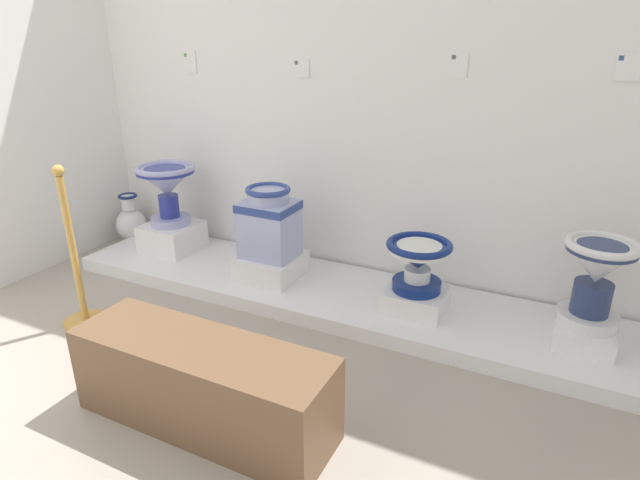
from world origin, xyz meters
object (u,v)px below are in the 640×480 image
at_px(info_placard_second, 301,68).
at_px(plinth_block_rightmost, 172,237).
at_px(antique_toilet_rightmost, 167,184).
at_px(info_placard_fourth, 628,67).
at_px(antique_toilet_squat_floral, 269,221).
at_px(antique_toilet_central_ornate, 418,258).
at_px(plinth_block_broad_patterned, 584,332).
at_px(stanchion_post_near_left, 78,279).
at_px(museum_bench, 203,384).
at_px(info_placard_first, 190,62).
at_px(plinth_block_central_ornate, 415,299).
at_px(plinth_block_squat_floral, 271,266).
at_px(decorative_vase_companion, 131,223).
at_px(antique_toilet_broad_patterned, 597,273).
at_px(info_placard_third, 459,65).

bearing_deg(info_placard_second, plinth_block_rightmost, -160.14).
xyz_separation_m(antique_toilet_rightmost, info_placard_fourth, (2.77, 0.34, 0.85)).
bearing_deg(antique_toilet_squat_floral, info_placard_fourth, 12.62).
distance_m(antique_toilet_central_ornate, plinth_block_broad_patterned, 0.94).
relative_size(stanchion_post_near_left, museum_bench, 0.82).
bearing_deg(antique_toilet_squat_floral, info_placard_first, 154.58).
relative_size(plinth_block_central_ornate, museum_bench, 0.29).
bearing_deg(antique_toilet_rightmost, info_placard_fourth, 6.94).
bearing_deg(info_placard_fourth, plinth_block_squat_floral, -167.38).
bearing_deg(plinth_block_central_ornate, plinth_block_rightmost, 177.27).
height_order(plinth_block_rightmost, stanchion_post_near_left, stanchion_post_near_left).
height_order(plinth_block_broad_patterned, info_placard_fourth, info_placard_fourth).
bearing_deg(decorative_vase_companion, plinth_block_broad_patterned, -2.73).
distance_m(antique_toilet_squat_floral, info_placard_second, 1.01).
bearing_deg(stanchion_post_near_left, plinth_block_central_ornate, 26.47).
bearing_deg(antique_toilet_squat_floral, stanchion_post_near_left, -130.51).
xyz_separation_m(plinth_block_squat_floral, info_placard_first, (-0.88, 0.42, 1.25)).
xyz_separation_m(antique_toilet_rightmost, museum_bench, (1.34, -1.34, -0.40)).
xyz_separation_m(info_placard_second, museum_bench, (0.40, -1.67, -1.20)).
xyz_separation_m(antique_toilet_broad_patterned, info_placard_first, (-2.77, 0.37, 0.94)).
height_order(antique_toilet_rightmost, antique_toilet_squat_floral, antique_toilet_rightmost).
relative_size(antique_toilet_broad_patterned, decorative_vase_companion, 1.11).
bearing_deg(info_placard_fourth, antique_toilet_broad_patterned, -85.64).
relative_size(plinth_block_rightmost, info_placard_second, 3.29).
distance_m(antique_toilet_squat_floral, plinth_block_broad_patterned, 1.93).
bearing_deg(plinth_block_central_ornate, plinth_block_broad_patterned, 3.66).
bearing_deg(plinth_block_broad_patterned, stanchion_post_near_left, -160.67).
bearing_deg(info_placard_first, plinth_block_central_ornate, -12.87).
bearing_deg(info_placard_first, antique_toilet_central_ornate, -12.87).
bearing_deg(plinth_block_rightmost, info_placard_second, 19.86).
relative_size(plinth_block_rightmost, decorative_vase_companion, 0.91).
relative_size(antique_toilet_rightmost, antique_toilet_squat_floral, 0.95).
relative_size(plinth_block_squat_floral, plinth_block_central_ornate, 1.13).
distance_m(antique_toilet_rightmost, info_placard_third, 2.14).
xyz_separation_m(antique_toilet_broad_patterned, info_placard_fourth, (-0.03, 0.37, 0.97)).
relative_size(antique_toilet_broad_patterned, info_placard_third, 3.37).
xyz_separation_m(antique_toilet_rightmost, plinth_block_squat_floral, (0.91, -0.08, -0.43)).
xyz_separation_m(antique_toilet_squat_floral, plinth_block_central_ornate, (1.00, -0.01, -0.33)).
relative_size(antique_toilet_rightmost, museum_bench, 0.38).
relative_size(plinth_block_broad_patterned, info_placard_third, 2.71).
height_order(antique_toilet_rightmost, plinth_block_broad_patterned, antique_toilet_rightmost).
bearing_deg(plinth_block_squat_floral, antique_toilet_squat_floral, 0.00).
bearing_deg(plinth_block_broad_patterned, antique_toilet_rightmost, 179.31).
bearing_deg(stanchion_post_near_left, decorative_vase_companion, 122.62).
height_order(plinth_block_squat_floral, antique_toilet_broad_patterned, antique_toilet_broad_patterned).
height_order(antique_toilet_broad_patterned, info_placard_second, info_placard_second).
relative_size(antique_toilet_squat_floral, plinth_block_broad_patterned, 1.25).
height_order(decorative_vase_companion, stanchion_post_near_left, stanchion_post_near_left).
distance_m(plinth_block_rightmost, antique_toilet_rightmost, 0.41).
bearing_deg(info_placard_first, decorative_vase_companion, -159.64).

